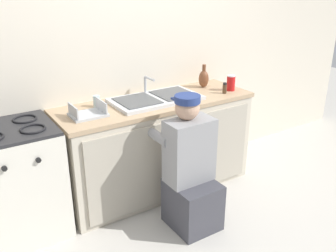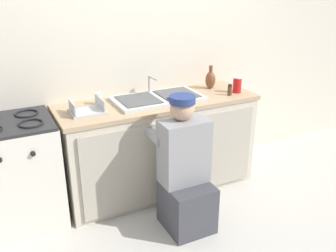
# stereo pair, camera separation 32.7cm
# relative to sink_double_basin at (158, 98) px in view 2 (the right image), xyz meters

# --- Properties ---
(ground_plane) EXTENTS (12.00, 12.00, 0.00)m
(ground_plane) POSITION_rel_sink_double_basin_xyz_m (0.00, -0.30, -0.91)
(ground_plane) COLOR beige
(back_wall) EXTENTS (6.00, 0.10, 2.50)m
(back_wall) POSITION_rel_sink_double_basin_xyz_m (0.00, 0.35, 0.34)
(back_wall) COLOR beige
(back_wall) RESTS_ON ground_plane
(counter_cabinet) EXTENTS (1.79, 0.62, 0.86)m
(counter_cabinet) POSITION_rel_sink_double_basin_xyz_m (0.00, -0.01, -0.48)
(counter_cabinet) COLOR beige
(counter_cabinet) RESTS_ON ground_plane
(countertop) EXTENTS (1.83, 0.62, 0.04)m
(countertop) POSITION_rel_sink_double_basin_xyz_m (0.00, -0.00, -0.04)
(countertop) COLOR tan
(countertop) RESTS_ON counter_cabinet
(sink_double_basin) EXTENTS (0.80, 0.44, 0.19)m
(sink_double_basin) POSITION_rel_sink_double_basin_xyz_m (0.00, 0.00, 0.00)
(sink_double_basin) COLOR silver
(sink_double_basin) RESTS_ON countertop
(stove_range) EXTENTS (0.64, 0.62, 0.92)m
(stove_range) POSITION_rel_sink_double_basin_xyz_m (-1.26, -0.00, -0.46)
(stove_range) COLOR silver
(stove_range) RESTS_ON ground_plane
(plumber_person) EXTENTS (0.42, 0.61, 1.10)m
(plumber_person) POSITION_rel_sink_double_basin_xyz_m (-0.07, -0.64, -0.45)
(plumber_person) COLOR #3F3F47
(plumber_person) RESTS_ON ground_plane
(spice_bottle_pepper) EXTENTS (0.04, 0.04, 0.10)m
(spice_bottle_pepper) POSITION_rel_sink_double_basin_xyz_m (0.66, -0.17, 0.03)
(spice_bottle_pepper) COLOR #513823
(spice_bottle_pepper) RESTS_ON countertop
(vase_decorative) EXTENTS (0.10, 0.10, 0.23)m
(vase_decorative) POSITION_rel_sink_double_basin_xyz_m (0.63, 0.11, 0.07)
(vase_decorative) COLOR brown
(vase_decorative) RESTS_ON countertop
(water_glass) EXTENTS (0.06, 0.06, 0.10)m
(water_glass) POSITION_rel_sink_double_basin_xyz_m (-0.51, 0.13, 0.03)
(water_glass) COLOR #ADC6CC
(water_glass) RESTS_ON countertop
(soda_cup_red) EXTENTS (0.08, 0.08, 0.15)m
(soda_cup_red) POSITION_rel_sink_double_basin_xyz_m (0.78, -0.12, 0.06)
(soda_cup_red) COLOR red
(soda_cup_red) RESTS_ON countertop
(dish_rack_tray) EXTENTS (0.28, 0.22, 0.11)m
(dish_rack_tray) POSITION_rel_sink_double_basin_xyz_m (-0.66, -0.05, 0.01)
(dish_rack_tray) COLOR #B2B7BC
(dish_rack_tray) RESTS_ON countertop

